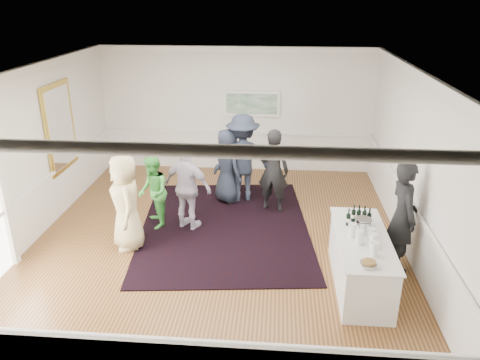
# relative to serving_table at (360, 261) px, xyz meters

# --- Properties ---
(floor) EXTENTS (8.00, 8.00, 0.00)m
(floor) POSITION_rel_serving_table_xyz_m (-2.47, 1.24, -0.44)
(floor) COLOR brown
(floor) RESTS_ON ground
(ceiling) EXTENTS (7.00, 8.00, 0.02)m
(ceiling) POSITION_rel_serving_table_xyz_m (-2.47, 1.24, 2.76)
(ceiling) COLOR white
(ceiling) RESTS_ON wall_back
(wall_left) EXTENTS (0.02, 8.00, 3.20)m
(wall_left) POSITION_rel_serving_table_xyz_m (-5.97, 1.24, 1.16)
(wall_left) COLOR white
(wall_left) RESTS_ON floor
(wall_right) EXTENTS (0.02, 8.00, 3.20)m
(wall_right) POSITION_rel_serving_table_xyz_m (1.03, 1.24, 1.16)
(wall_right) COLOR white
(wall_right) RESTS_ON floor
(wall_back) EXTENTS (7.00, 0.02, 3.20)m
(wall_back) POSITION_rel_serving_table_xyz_m (-2.47, 5.24, 1.16)
(wall_back) COLOR white
(wall_back) RESTS_ON floor
(wall_front) EXTENTS (7.00, 0.02, 3.20)m
(wall_front) POSITION_rel_serving_table_xyz_m (-2.47, -2.76, 1.16)
(wall_front) COLOR white
(wall_front) RESTS_ON floor
(wainscoting) EXTENTS (7.00, 8.00, 1.00)m
(wainscoting) POSITION_rel_serving_table_xyz_m (-2.47, 1.24, 0.06)
(wainscoting) COLOR white
(wainscoting) RESTS_ON floor
(mirror) EXTENTS (0.05, 1.25, 1.85)m
(mirror) POSITION_rel_serving_table_xyz_m (-5.92, 2.54, 1.36)
(mirror) COLOR gold
(mirror) RESTS_ON wall_left
(landscape_painting) EXTENTS (1.44, 0.06, 0.66)m
(landscape_painting) POSITION_rel_serving_table_xyz_m (-2.07, 5.19, 1.34)
(landscape_painting) COLOR white
(landscape_painting) RESTS_ON wall_back
(area_rug) EXTENTS (3.76, 4.68, 0.02)m
(area_rug) POSITION_rel_serving_table_xyz_m (-2.39, 1.81, -0.43)
(area_rug) COLOR black
(area_rug) RESTS_ON floor
(serving_table) EXTENTS (0.82, 2.15, 0.87)m
(serving_table) POSITION_rel_serving_table_xyz_m (0.00, 0.00, 0.00)
(serving_table) COLOR silver
(serving_table) RESTS_ON floor
(bartender) EXTENTS (0.57, 0.77, 1.94)m
(bartender) POSITION_rel_serving_table_xyz_m (0.73, 0.59, 0.53)
(bartender) COLOR black
(bartender) RESTS_ON floor
(guest_tan) EXTENTS (0.90, 1.04, 1.80)m
(guest_tan) POSITION_rel_serving_table_xyz_m (-4.08, 0.89, 0.46)
(guest_tan) COLOR #C8B67D
(guest_tan) RESTS_ON floor
(guest_green) EXTENTS (0.79, 0.88, 1.49)m
(guest_green) POSITION_rel_serving_table_xyz_m (-3.81, 1.74, 0.31)
(guest_green) COLOR green
(guest_green) RESTS_ON floor
(guest_lilac) EXTENTS (1.13, 0.81, 1.78)m
(guest_lilac) POSITION_rel_serving_table_xyz_m (-3.10, 1.73, 0.45)
(guest_lilac) COLOR #BDB4C9
(guest_lilac) RESTS_ON floor
(guest_dark_a) EXTENTS (1.41, 0.98, 1.99)m
(guest_dark_a) POSITION_rel_serving_table_xyz_m (-2.14, 3.20, 0.56)
(guest_dark_a) COLOR #222939
(guest_dark_a) RESTS_ON floor
(guest_dark_b) EXTENTS (0.75, 0.58, 1.82)m
(guest_dark_b) POSITION_rel_serving_table_xyz_m (-1.45, 2.71, 0.47)
(guest_dark_b) COLOR black
(guest_dark_b) RESTS_ON floor
(guest_navy) EXTENTS (0.93, 0.98, 1.68)m
(guest_navy) POSITION_rel_serving_table_xyz_m (-2.47, 3.11, 0.40)
(guest_navy) COLOR #222939
(guest_navy) RESTS_ON floor
(wine_bottles) EXTENTS (0.42, 0.25, 0.31)m
(wine_bottles) POSITION_rel_serving_table_xyz_m (0.00, 0.46, 0.59)
(wine_bottles) COLOR black
(wine_bottles) RESTS_ON serving_table
(juice_pitchers) EXTENTS (0.39, 0.67, 0.24)m
(juice_pitchers) POSITION_rel_serving_table_xyz_m (-0.00, -0.25, 0.55)
(juice_pitchers) COLOR #78B03E
(juice_pitchers) RESTS_ON serving_table
(ice_bucket) EXTENTS (0.26, 0.26, 0.24)m
(ice_bucket) POSITION_rel_serving_table_xyz_m (0.01, 0.15, 0.55)
(ice_bucket) COLOR silver
(ice_bucket) RESTS_ON serving_table
(nut_bowl) EXTENTS (0.27, 0.27, 0.08)m
(nut_bowl) POSITION_rel_serving_table_xyz_m (-0.05, -0.84, 0.47)
(nut_bowl) COLOR white
(nut_bowl) RESTS_ON serving_table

